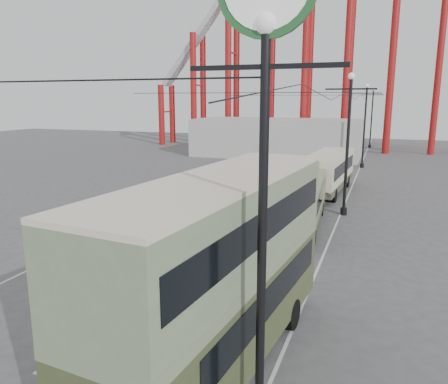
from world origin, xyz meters
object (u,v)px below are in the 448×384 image
at_px(double_decker_bus, 222,264).
at_px(single_decker_cream, 328,171).
at_px(pedestrian, 192,249).
at_px(lamp_post_near, 265,90).
at_px(single_decker_green, 302,201).

xyz_separation_m(double_decker_bus, single_decker_cream, (-0.27, 25.78, -1.33)).
relative_size(single_decker_cream, pedestrian, 5.44).
distance_m(lamp_post_near, double_decker_bus, 5.44).
height_order(lamp_post_near, single_decker_cream, lamp_post_near).
relative_size(double_decker_bus, single_decker_green, 1.06).
bearing_deg(double_decker_bus, lamp_post_near, -45.84).
distance_m(lamp_post_near, single_decker_cream, 28.64).
relative_size(lamp_post_near, single_decker_cream, 1.01).
relative_size(lamp_post_near, double_decker_bus, 1.01).
bearing_deg(pedestrian, lamp_post_near, 107.66).
xyz_separation_m(lamp_post_near, pedestrian, (-5.63, 8.64, -6.88)).
bearing_deg(double_decker_bus, single_decker_green, 97.44).
height_order(lamp_post_near, double_decker_bus, lamp_post_near).
bearing_deg(pedestrian, double_decker_bus, 105.67).
relative_size(lamp_post_near, single_decker_green, 1.07).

